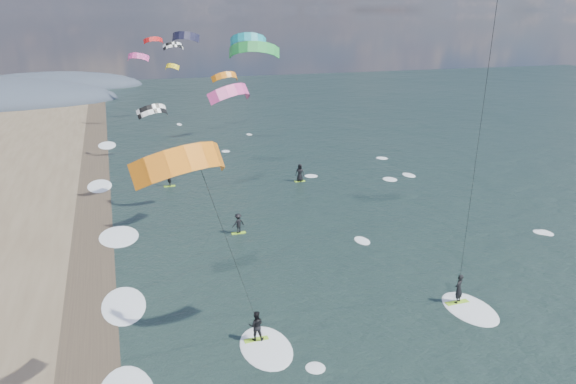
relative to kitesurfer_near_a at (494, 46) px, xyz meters
name	(u,v)px	position (x,y,z in m)	size (l,w,h in m)	color
wet_sand_strip	(89,359)	(-17.41, 5.68, -15.03)	(3.00, 240.00, 0.00)	#382D23
kitesurfer_near_a	(494,46)	(0.00, 0.00, 0.00)	(7.93, 8.71, 19.35)	#8FCF24
kitesurfer_near_b	(223,231)	(-11.41, 0.52, -6.97)	(7.07, 8.83, 12.76)	#8FCF24
far_kitesurfers	(252,192)	(-3.77, 26.64, -14.17)	(13.80, 14.74, 1.82)	#8FCF24
bg_kite_field	(191,56)	(-5.53, 47.74, -3.70)	(14.68, 71.33, 7.95)	black
shoreline_surf	(112,309)	(-16.21, 10.43, -15.03)	(2.40, 79.40, 0.11)	white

